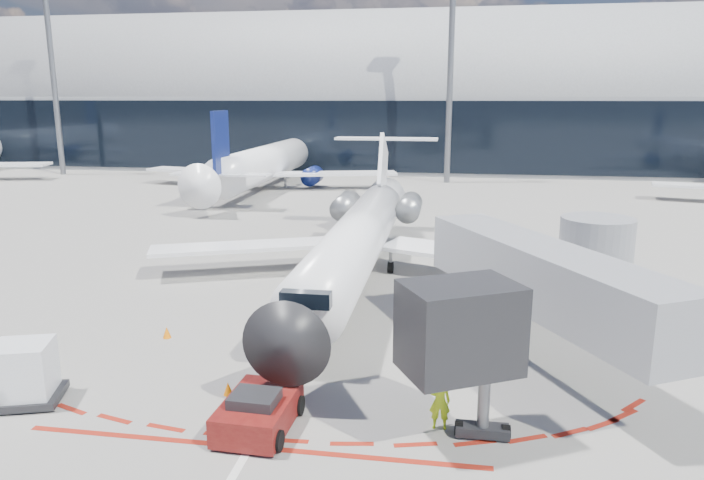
% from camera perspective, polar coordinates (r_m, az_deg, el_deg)
% --- Properties ---
extents(ground, '(260.00, 260.00, 0.00)m').
position_cam_1_polar(ground, '(29.67, -2.30, -6.85)').
color(ground, slate).
rests_on(ground, ground).
extents(apron_centerline, '(0.25, 40.00, 0.01)m').
position_cam_1_polar(apron_centerline, '(31.52, -1.59, -5.63)').
color(apron_centerline, silver).
rests_on(apron_centerline, ground).
extents(apron_stop_bar, '(14.00, 0.25, 0.01)m').
position_cam_1_polar(apron_stop_bar, '(19.58, -9.26, -18.08)').
color(apron_stop_bar, maroon).
rests_on(apron_stop_bar, ground).
extents(terminal_building, '(150.00, 24.15, 24.00)m').
position_cam_1_polar(terminal_building, '(92.52, 5.74, 11.93)').
color(terminal_building, '#9B9DA0').
rests_on(terminal_building, ground).
extents(jet_bridge, '(10.03, 15.20, 4.90)m').
position_cam_1_polar(jet_bridge, '(25.70, 18.21, -3.61)').
color(jet_bridge, gray).
rests_on(jet_bridge, ground).
extents(light_mast_west, '(0.70, 0.70, 25.00)m').
position_cam_1_polar(light_mast_west, '(90.79, -25.51, 13.27)').
color(light_mast_west, slate).
rests_on(light_mast_west, ground).
extents(light_mast_centre, '(0.70, 0.70, 25.00)m').
position_cam_1_polar(light_mast_centre, '(75.41, 8.92, 14.65)').
color(light_mast_centre, slate).
rests_on(light_mast_centre, ground).
extents(regional_jet, '(24.51, 30.23, 7.57)m').
position_cam_1_polar(regional_jet, '(34.81, 0.74, 0.47)').
color(regional_jet, white).
rests_on(regional_jet, ground).
extents(pushback_tug, '(2.29, 5.12, 1.32)m').
position_cam_1_polar(pushback_tug, '(20.18, -8.51, -15.16)').
color(pushback_tug, '#4F0B0B').
rests_on(pushback_tug, ground).
extents(ramp_worker, '(0.69, 0.48, 1.80)m').
position_cam_1_polar(ramp_worker, '(20.05, 7.98, -14.32)').
color(ramp_worker, '#B0D716').
rests_on(ramp_worker, ground).
extents(uld_container, '(2.70, 2.49, 2.09)m').
position_cam_1_polar(uld_container, '(23.95, -27.65, -10.71)').
color(uld_container, black).
rests_on(uld_container, ground).
extents(safety_cone_left, '(0.35, 0.35, 0.49)m').
position_cam_1_polar(safety_cone_left, '(28.05, -16.48, -8.06)').
color(safety_cone_left, orange).
rests_on(safety_cone_left, ground).
extents(safety_cone_right, '(0.33, 0.33, 0.46)m').
position_cam_1_polar(safety_cone_right, '(22.55, -11.20, -13.11)').
color(safety_cone_right, orange).
rests_on(safety_cone_right, ground).
extents(bg_airliner_1, '(34.04, 36.05, 11.01)m').
position_cam_1_polar(bg_airliner_1, '(71.61, -7.69, 9.19)').
color(bg_airliner_1, white).
rests_on(bg_airliner_1, ground).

